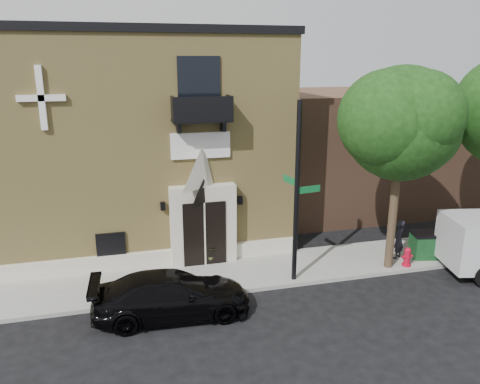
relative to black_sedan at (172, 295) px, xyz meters
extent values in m
plane|color=black|center=(2.71, 0.84, -0.74)|extent=(120.00, 120.00, 0.00)
cube|color=gray|center=(3.71, 2.34, -0.66)|extent=(42.00, 3.00, 0.15)
cube|color=tan|center=(-0.29, 8.84, 3.76)|extent=(12.00, 10.00, 9.00)
cube|color=black|center=(-0.29, 8.84, 8.41)|extent=(12.20, 10.20, 0.30)
cube|color=beige|center=(-0.29, 3.72, -0.29)|extent=(12.00, 0.30, 0.60)
cube|color=beige|center=(1.71, 3.59, 1.01)|extent=(2.60, 0.55, 3.20)
pyramid|color=beige|center=(1.71, 3.59, 3.36)|extent=(2.60, 0.55, 1.50)
cube|color=black|center=(1.71, 3.30, 0.71)|extent=(1.70, 0.06, 2.60)
cube|color=beige|center=(1.71, 3.26, 0.71)|extent=(0.06, 0.04, 2.60)
cube|color=white|center=(1.71, 3.78, 4.16)|extent=(2.30, 0.10, 1.00)
cube|color=black|center=(1.71, 3.39, 5.16)|extent=(2.20, 0.90, 0.10)
cube|color=black|center=(1.71, 2.96, 5.61)|extent=(2.20, 0.06, 0.90)
cube|color=black|center=(0.66, 3.39, 5.61)|extent=(0.06, 0.90, 0.90)
cube|color=black|center=(2.76, 3.39, 5.61)|extent=(0.06, 0.90, 0.90)
cube|color=black|center=(1.71, 3.81, 6.36)|extent=(1.60, 0.08, 2.20)
cube|color=white|center=(-3.79, 3.76, 6.06)|extent=(0.22, 0.14, 2.20)
cube|color=white|center=(-3.79, 3.76, 6.06)|extent=(1.60, 0.14, 0.22)
cube|color=black|center=(-1.89, 3.79, 0.41)|extent=(1.10, 0.10, 1.00)
cube|color=orange|center=(-1.89, 3.82, 0.41)|extent=(0.85, 0.06, 0.75)
cube|color=black|center=(0.16, 3.72, 1.86)|extent=(0.18, 0.18, 0.32)
cube|color=black|center=(3.26, 3.72, 1.86)|extent=(0.18, 0.18, 0.32)
cube|color=brown|center=(14.71, 9.84, 2.46)|extent=(18.00, 8.00, 6.40)
cylinder|color=#38281C|center=(8.71, 1.29, 1.51)|extent=(0.32, 0.32, 4.20)
sphere|color=#15330D|center=(8.71, 1.29, 5.08)|extent=(4.20, 4.20, 4.20)
sphere|color=#15330D|center=(9.51, 1.59, 4.78)|extent=(3.36, 3.36, 3.36)
sphere|color=#15330D|center=(8.01, 1.09, 5.28)|extent=(3.57, 3.57, 3.57)
sphere|color=#15330D|center=(8.91, 0.59, 5.48)|extent=(3.15, 3.15, 3.15)
imported|color=black|center=(0.00, 0.00, 0.00)|extent=(5.15, 2.25, 1.47)
cylinder|color=black|center=(11.82, 1.22, -0.31)|extent=(0.89, 0.46, 0.85)
cylinder|color=black|center=(4.69, 1.21, 2.73)|extent=(0.18, 0.18, 6.63)
cube|color=#0E642E|center=(5.18, 1.29, 2.84)|extent=(0.93, 0.19, 0.24)
cube|color=#0E642E|center=(4.61, 1.70, 3.12)|extent=(0.19, 0.93, 0.24)
cylinder|color=#B50C24|center=(9.44, 1.15, -0.55)|extent=(0.36, 0.36, 0.08)
cylinder|color=#B50C24|center=(9.44, 1.15, -0.24)|extent=(0.26, 0.26, 0.54)
sphere|color=#B50C24|center=(9.44, 1.15, 0.07)|extent=(0.26, 0.26, 0.26)
cylinder|color=#B50C24|center=(9.44, 1.15, -0.19)|extent=(0.44, 0.12, 0.12)
cube|color=#0F3816|center=(10.93, 1.71, -0.10)|extent=(1.74, 1.19, 0.97)
cube|color=black|center=(10.93, 1.71, 0.43)|extent=(1.79, 1.25, 0.11)
imported|color=#54682F|center=(1.95, 3.44, -0.25)|extent=(0.69, 0.63, 0.67)
imported|color=black|center=(9.51, 1.94, 0.24)|extent=(0.72, 0.66, 1.65)
camera|label=1|loc=(-1.28, -13.74, 7.36)|focal=35.00mm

